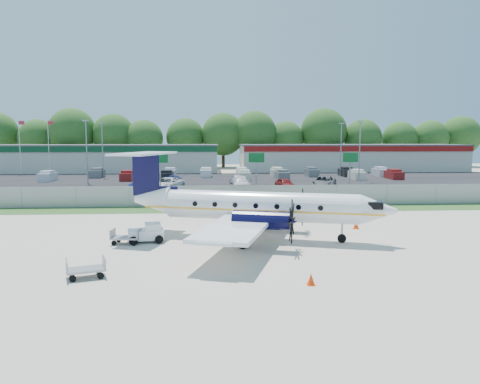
{
  "coord_description": "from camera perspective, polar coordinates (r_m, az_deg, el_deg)",
  "views": [
    {
      "loc": [
        -2.39,
        -30.64,
        6.57
      ],
      "look_at": [
        0.0,
        6.0,
        2.3
      ],
      "focal_mm": 35.0,
      "sensor_mm": 36.0,
      "label": 1
    }
  ],
  "objects": [
    {
      "name": "light_pole_se",
      "position": [
        81.78,
        12.21,
        5.55
      ],
      "size": [
        0.9,
        0.35,
        9.09
      ],
      "color": "gray",
      "rests_on": "ground"
    },
    {
      "name": "far_parking_rows",
      "position": [
        75.97,
        -1.92,
        1.67
      ],
      "size": [
        56.0,
        10.0,
        1.6
      ],
      "primitive_type": null,
      "color": "gray",
      "rests_on": "ground"
    },
    {
      "name": "parked_car_g",
      "position": [
        66.19,
        -0.33,
        0.94
      ],
      "size": [
        2.26,
        4.51,
        1.48
      ],
      "primitive_type": "imported",
      "rotation": [
        0.0,
        0.0,
        3.26
      ],
      "color": "silver",
      "rests_on": "ground"
    },
    {
      "name": "building_east",
      "position": [
        96.96,
        13.33,
        4.13
      ],
      "size": [
        44.4,
        12.4,
        5.24
      ],
      "color": "beige",
      "rests_on": "ground"
    },
    {
      "name": "flagpole_west",
      "position": [
        91.98,
        -25.24,
        5.43
      ],
      "size": [
        1.06,
        0.12,
        10.0
      ],
      "color": "white",
      "rests_on": "ground"
    },
    {
      "name": "pushback_tug",
      "position": [
        30.3,
        -11.23,
        -4.92
      ],
      "size": [
        2.38,
        1.9,
        1.18
      ],
      "color": "white",
      "rests_on": "ground"
    },
    {
      "name": "parked_car_f",
      "position": [
        65.69,
        -8.09,
        0.83
      ],
      "size": [
        2.54,
        5.1,
        1.39
      ],
      "primitive_type": "imported",
      "rotation": [
        0.0,
        0.0,
        3.19
      ],
      "color": "navy",
      "rests_on": "ground"
    },
    {
      "name": "ground",
      "position": [
        31.43,
        0.72,
        -5.43
      ],
      "size": [
        170.0,
        170.0,
        0.0
      ],
      "primitive_type": "plane",
      "color": "beige",
      "rests_on": "ground"
    },
    {
      "name": "access_road",
      "position": [
        50.13,
        -0.97,
        -0.88
      ],
      "size": [
        170.0,
        8.0,
        0.02
      ],
      "primitive_type": "cube",
      "color": "black",
      "rests_on": "ground"
    },
    {
      "name": "baggage_cart_near",
      "position": [
        30.03,
        -13.73,
        -5.36
      ],
      "size": [
        1.86,
        1.24,
        0.92
      ],
      "color": "gray",
      "rests_on": "ground"
    },
    {
      "name": "parking_lot",
      "position": [
        70.99,
        -1.79,
        1.33
      ],
      "size": [
        170.0,
        32.0,
        0.02
      ],
      "primitive_type": "cube",
      "color": "black",
      "rests_on": "ground"
    },
    {
      "name": "road_car_west",
      "position": [
        50.42,
        -19.96,
        -1.26
      ],
      "size": [
        5.37,
        2.49,
        1.52
      ],
      "primitive_type": "imported",
      "rotation": [
        0.0,
        0.0,
        1.5
      ],
      "color": "navy",
      "rests_on": "ground"
    },
    {
      "name": "aircraft",
      "position": [
        30.48,
        1.83,
        -1.71
      ],
      "size": [
        18.18,
        17.73,
        5.56
      ],
      "color": "white",
      "rests_on": "ground"
    },
    {
      "name": "parked_car_a",
      "position": [
        60.07,
        -11.88,
        0.21
      ],
      "size": [
        3.04,
        4.49,
        1.4
      ],
      "primitive_type": "imported",
      "rotation": [
        0.0,
        0.0,
        -0.41
      ],
      "color": "navy",
      "rests_on": "ground"
    },
    {
      "name": "baggage_cart_far",
      "position": [
        23.46,
        -18.28,
        -8.88
      ],
      "size": [
        2.01,
        1.56,
        0.93
      ],
      "color": "gray",
      "rests_on": "ground"
    },
    {
      "name": "parked_car_c",
      "position": [
        61.0,
        0.14,
        0.45
      ],
      "size": [
        2.02,
        4.95,
        1.44
      ],
      "primitive_type": "imported",
      "rotation": [
        0.0,
        0.0,
        -0.0
      ],
      "color": "silver",
      "rests_on": "ground"
    },
    {
      "name": "perimeter_fence",
      "position": [
        45.05,
        -0.66,
        -0.47
      ],
      "size": [
        120.0,
        0.06,
        1.99
      ],
      "color": "gray",
      "rests_on": "ground"
    },
    {
      "name": "parked_car_e",
      "position": [
        61.22,
        10.16,
        0.37
      ],
      "size": [
        4.69,
        6.64,
        1.68
      ],
      "primitive_type": "imported",
      "rotation": [
        0.0,
        0.0,
        -0.35
      ],
      "color": "#595B5E",
      "rests_on": "ground"
    },
    {
      "name": "light_pole_sw",
      "position": [
        80.6,
        -16.43,
        5.41
      ],
      "size": [
        0.9,
        0.35,
        9.09
      ],
      "color": "gray",
      "rests_on": "ground"
    },
    {
      "name": "light_pole_ne",
      "position": [
        72.22,
        14.39,
        5.37
      ],
      "size": [
        0.9,
        0.35,
        9.09
      ],
      "color": "gray",
      "rests_on": "ground"
    },
    {
      "name": "sign_right",
      "position": [
        56.08,
        13.29,
        3.43
      ],
      "size": [
        1.8,
        0.26,
        5.0
      ],
      "color": "gray",
      "rests_on": "ground"
    },
    {
      "name": "parked_car_d",
      "position": [
        60.81,
        5.49,
        0.4
      ],
      "size": [
        2.45,
        4.28,
        1.37
      ],
      "primitive_type": "imported",
      "rotation": [
        0.0,
        0.0,
        0.22
      ],
      "color": "maroon",
      "rests_on": "ground"
    },
    {
      "name": "building_west",
      "position": [
        95.19,
        -16.89,
        3.98
      ],
      "size": [
        46.4,
        12.4,
        5.24
      ],
      "color": "beige",
      "rests_on": "ground"
    },
    {
      "name": "road_car_mid",
      "position": [
        52.51,
        2.2,
        -0.56
      ],
      "size": [
        4.6,
        2.07,
        1.54
      ],
      "primitive_type": "imported",
      "rotation": [
        0.0,
        0.0,
        -1.51
      ],
      "color": "#595B5E",
      "rests_on": "ground"
    },
    {
      "name": "cone_nose",
      "position": [
        35.04,
        13.97,
        -3.9
      ],
      "size": [
        0.42,
        0.42,
        0.6
      ],
      "color": "#FF3A08",
      "rests_on": "ground"
    },
    {
      "name": "parked_car_b",
      "position": [
        59.36,
        -8.83,
        0.2
      ],
      "size": [
        4.45,
        6.29,
        1.59
      ],
      "primitive_type": "imported",
      "rotation": [
        0.0,
        0.0,
        -0.35
      ],
      "color": "silver",
      "rests_on": "ground"
    },
    {
      "name": "sign_left",
      "position": [
        53.92,
        -9.72,
        3.39
      ],
      "size": [
        1.8,
        0.26,
        5.0
      ],
      "color": "gray",
      "rests_on": "ground"
    },
    {
      "name": "cone_port_wing",
      "position": [
        21.54,
        8.65,
        -10.5
      ],
      "size": [
        0.38,
        0.38,
        0.54
      ],
      "color": "#FF3A08",
      "rests_on": "ground"
    },
    {
      "name": "cone_starboard_wing",
      "position": [
        38.72,
        -3.1,
        -2.73
      ],
      "size": [
        0.41,
        0.41,
        0.58
      ],
      "color": "#FF3A08",
      "rests_on": "ground"
    },
    {
      "name": "flagpole_east",
      "position": [
        90.28,
        -22.27,
        5.55
      ],
      "size": [
        1.06,
        0.12,
        10.0
      ],
      "color": "white",
      "rests_on": "ground"
    },
    {
      "name": "sign_mid",
      "position": [
        53.9,
        2.02,
        3.48
      ],
      "size": [
        1.8,
        0.26,
        5.0
      ],
      "color": "gray",
      "rests_on": "ground"
    },
    {
      "name": "road_car_east",
      "position": [
        56.48,
        25.67,
        -0.7
      ],
      "size": [
        4.11,
        2.66,
        1.3
      ],
      "primitive_type": "imported",
      "rotation": [
        0.0,
        0.0,
        1.25
      ],
      "color": "silver",
      "rests_on": "ground"
    },
    {
      "name": "tree_line",
      "position": [
        104.88,
        -2.42,
        3.04
      ],
      "size": [
        112.0,
        6.0,
        14.0
      ],
      "primitive_type": null,
      "color": "#255218",
      "rests_on": "ground"
    },
    {
      "name": "light_pole_nw",
      "position": [
        70.88,
        -18.2,
        5.22
      ],
      "size": [
        0.9,
        0.35,
        9.09
      ],
      "color": "gray",
      "rests_on": "ground"
    },
    {
      "name": "grass_verge",
      "position": [
        43.21,
        -0.52,
        -2.1
      ],
      "size": [
        170.0,
        4.0,
        0.02
      ],
      "primitive_type": "cube",
      "color": "#2D561E",
      "rests_on": "ground"
    }
  ]
}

